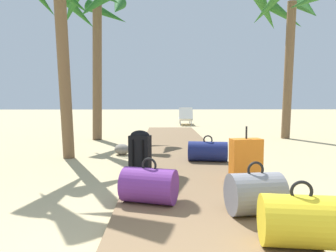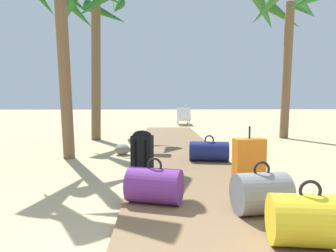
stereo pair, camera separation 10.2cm
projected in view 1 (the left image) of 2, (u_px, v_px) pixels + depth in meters
ground_plane at (181, 164)px, 5.55m from camera, size 60.00×60.00×0.00m
boardwalk at (178, 152)px, 6.62m from camera, size 1.63×10.74×0.08m
duffel_bag_navy at (208, 151)px, 5.43m from camera, size 0.72×0.45×0.46m
duffel_bag_grey at (255, 193)px, 2.91m from camera, size 0.53×0.45×0.50m
duffel_bag_yellow at (300, 221)px, 2.27m from camera, size 0.61×0.46×0.49m
backpack_black at (140, 149)px, 4.79m from camera, size 0.35×0.28×0.60m
suitcase_orange at (246, 161)px, 4.02m from camera, size 0.42×0.25×0.73m
duffel_bag_purple at (149, 185)px, 3.24m from camera, size 0.64×0.51×0.48m
palm_tree_near_right at (287, 22)px, 8.88m from camera, size 2.16×2.21×4.30m
palm_tree_far_left at (94, 24)px, 8.89m from camera, size 2.12×2.20×4.27m
lounge_chair at (185, 118)px, 14.10m from camera, size 0.65×1.54×0.81m
rock_left_mid at (133, 140)px, 8.28m from camera, size 0.37×0.36×0.15m
rock_left_far at (122, 149)px, 6.51m from camera, size 0.44×0.45×0.23m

